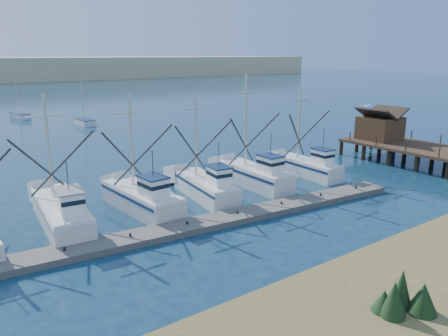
{
  "coord_description": "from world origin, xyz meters",
  "views": [
    {
      "loc": [
        -22.22,
        -17.9,
        11.59
      ],
      "look_at": [
        -3.55,
        8.0,
        3.23
      ],
      "focal_mm": 35.0,
      "sensor_mm": 36.0,
      "label": 1
    }
  ],
  "objects": [
    {
      "name": "timber_pier",
      "position": [
        21.5,
        8.46,
        2.57
      ],
      "size": [
        7.0,
        20.0,
        8.0
      ],
      "color": "black",
      "rests_on": "ground"
    },
    {
      "name": "flying_gull",
      "position": [
        12.38,
        7.48,
        6.9
      ],
      "size": [
        1.22,
        0.22,
        0.22
      ],
      "color": "white",
      "rests_on": "ground"
    },
    {
      "name": "ground",
      "position": [
        0.0,
        0.0,
        0.0
      ],
      "size": [
        500.0,
        500.0,
        0.0
      ],
      "primitive_type": "plane",
      "color": "#0D253A",
      "rests_on": "ground"
    },
    {
      "name": "sailboat_near",
      "position": [
        1.46,
        55.21,
        0.5
      ],
      "size": [
        2.02,
        5.13,
        8.1
      ],
      "rotation": [
        0.0,
        0.0,
        0.01
      ],
      "color": "silver",
      "rests_on": "ground"
    },
    {
      "name": "trawler_fleet",
      "position": [
        -6.12,
        10.99,
        1.0
      ],
      "size": [
        31.28,
        9.56,
        9.92
      ],
      "color": "silver",
      "rests_on": "ground"
    },
    {
      "name": "sailboat_far",
      "position": [
        -5.76,
        69.97,
        0.5
      ],
      "size": [
        2.7,
        5.93,
        8.1
      ],
      "rotation": [
        0.0,
        0.0,
        0.18
      ],
      "color": "silver",
      "rests_on": "ground"
    },
    {
      "name": "floating_dock",
      "position": [
        -6.11,
        5.75,
        0.22
      ],
      "size": [
        32.79,
        5.15,
        0.44
      ],
      "primitive_type": "cube",
      "rotation": [
        0.0,
        0.0,
        -0.09
      ],
      "color": "#5C5852",
      "rests_on": "ground"
    }
  ]
}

